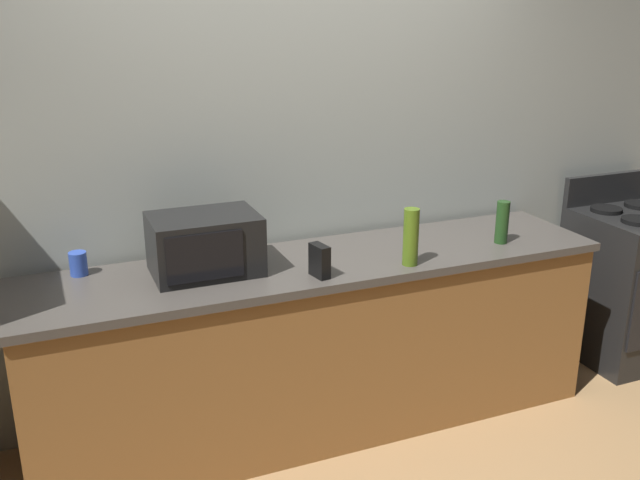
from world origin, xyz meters
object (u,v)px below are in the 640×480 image
at_px(stove_range, 628,285).
at_px(cordless_phone, 320,261).
at_px(bottle_olive_oil, 411,237).
at_px(microwave, 205,244).
at_px(bottle_wine, 502,222).
at_px(mug_blue, 78,264).

bearing_deg(stove_range, cordless_phone, -174.52).
height_order(cordless_phone, bottle_olive_oil, bottle_olive_oil).
height_order(microwave, bottle_wine, microwave).
relative_size(microwave, cordless_phone, 3.20).
bearing_deg(stove_range, bottle_olive_oil, -172.39).
distance_m(cordless_phone, bottle_olive_oil, 0.45).
bearing_deg(mug_blue, bottle_olive_oil, -17.27).
relative_size(microwave, bottle_olive_oil, 1.76).
distance_m(bottle_wine, mug_blue, 2.06).
distance_m(stove_range, bottle_olive_oil, 1.75).
relative_size(bottle_olive_oil, bottle_wine, 1.24).
height_order(bottle_wine, mug_blue, bottle_wine).
bearing_deg(microwave, bottle_olive_oil, -16.36).
relative_size(microwave, bottle_wine, 2.19).
bearing_deg(stove_range, bottle_wine, -173.69).
xyz_separation_m(cordless_phone, mug_blue, (-1.00, 0.43, -0.02)).
height_order(stove_range, cordless_phone, stove_range).
relative_size(stove_range, microwave, 2.25).
xyz_separation_m(stove_range, bottle_olive_oil, (-1.63, -0.22, 0.57)).
height_order(microwave, mug_blue, microwave).
distance_m(stove_range, mug_blue, 3.13).
height_order(bottle_olive_oil, bottle_wine, bottle_olive_oil).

